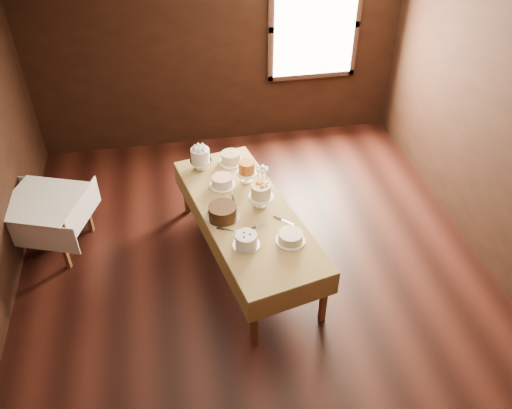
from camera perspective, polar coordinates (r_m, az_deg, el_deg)
The scene contains 21 objects.
floor at distance 5.53m, azimuth 0.38°, elevation -8.97°, with size 5.00×6.00×0.01m, color black.
ceiling at distance 3.93m, azimuth 0.56°, elevation 19.56°, with size 5.00×6.00×0.01m, color beige.
wall_back at distance 7.20m, azimuth -4.24°, elevation 16.81°, with size 5.00×0.02×2.80m, color black.
window at distance 7.32m, azimuth 6.46°, elevation 18.73°, with size 1.10×0.05×1.30m, color #FFEABF.
display_table at distance 5.36m, azimuth -1.05°, elevation -1.11°, with size 1.36×2.41×0.70m.
side_table at distance 6.04m, azimuth -22.24°, elevation -0.08°, with size 1.01×1.01×0.66m.
cake_meringue at distance 5.90m, azimuth -6.09°, elevation 4.94°, with size 0.25×0.25×0.26m.
cake_speckled at distance 6.00m, azimuth -2.78°, elevation 5.11°, with size 0.28×0.28×0.13m.
cake_lattice at distance 5.65m, azimuth -3.72°, elevation 2.48°, with size 0.32×0.32×0.11m.
cake_caramel at distance 5.67m, azimuth -1.01°, elevation 3.50°, with size 0.24×0.24×0.26m.
cake_chocolate at distance 5.23m, azimuth -3.67°, elevation -0.81°, with size 0.35×0.35×0.13m.
cake_flowers at distance 5.33m, azimuth 0.54°, elevation 0.91°, with size 0.26×0.26×0.27m.
cake_swirl at distance 4.90m, azimuth -1.08°, elevation -3.96°, with size 0.29×0.29×0.13m.
cake_cream at distance 4.97m, azimuth 3.80°, elevation -3.61°, with size 0.29×0.29×0.10m.
cake_server_a at distance 5.16m, azimuth 0.72°, elevation -2.24°, with size 0.24×0.03×0.01m, color silver.
cake_server_b at distance 5.20m, azimuth 3.49°, elevation -1.92°, with size 0.24×0.03×0.01m, color silver.
cake_server_c at distance 5.52m, azimuth -2.58°, elevation 0.95°, with size 0.24×0.03×0.01m, color silver.
cake_server_d at distance 5.58m, azimuth 0.38°, elevation 1.41°, with size 0.24×0.03×0.01m, color silver.
cake_server_e at distance 5.10m, azimuth -2.56°, elevation -2.88°, with size 0.24×0.03×0.01m, color silver.
flower_vase at distance 5.53m, azimuth 0.69°, elevation 1.83°, with size 0.12×0.12×0.12m, color #2D2823.
flower_bouquet at distance 5.42m, azimuth 0.70°, elevation 3.35°, with size 0.14×0.14×0.20m, color white, non-canonical shape.
Camera 1 is at (-0.71, -3.63, 4.11)m, focal length 36.51 mm.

